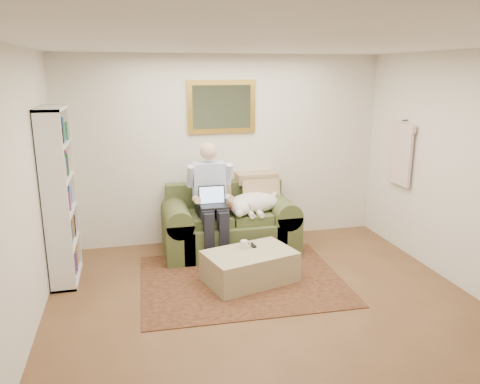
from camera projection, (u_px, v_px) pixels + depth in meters
name	position (u px, v px, depth m)	size (l,w,h in m)	color
room_shell	(270.00, 186.00, 4.51)	(4.51, 5.00, 2.61)	brown
rug	(242.00, 280.00, 5.48)	(2.31, 1.85, 0.01)	black
sofa	(229.00, 229.00, 6.32)	(1.76, 0.90, 1.06)	#44522B
seated_man	(212.00, 202.00, 6.00)	(0.58, 0.83, 1.48)	#8CA5D8
laptop	(213.00, 201.00, 5.93)	(0.34, 0.27, 0.25)	black
sleeping_dog	(254.00, 203.00, 6.22)	(0.73, 0.46, 0.27)	white
ottoman	(250.00, 267.00, 5.41)	(1.00, 0.64, 0.36)	#C5B383
coffee_mug	(244.00, 245.00, 5.44)	(0.08, 0.08, 0.10)	white
tv_remote	(252.00, 245.00, 5.54)	(0.05, 0.15, 0.02)	black
bookshelf	(59.00, 196.00, 5.29)	(0.28, 0.80, 2.00)	white
wall_mirror	(222.00, 107.00, 6.34)	(0.94, 0.04, 0.72)	gold
hanging_shirt	(401.00, 151.00, 6.17)	(0.06, 0.52, 0.90)	beige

